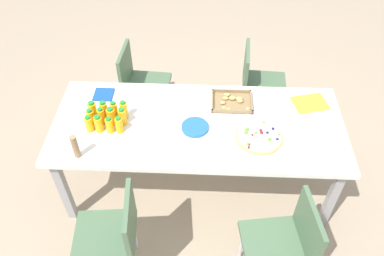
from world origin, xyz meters
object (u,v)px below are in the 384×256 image
object	(u,v)px
juice_bottle_4	(91,117)
juice_bottle_7	(122,117)
juice_bottle_0	(89,124)
snack_tray	(232,102)
chair_near_left	(114,233)
juice_bottle_2	(110,125)
chair_far_right	(257,81)
juice_bottle_9	(104,110)
plate_stack	(195,127)
juice_bottle_5	(101,116)
fruit_pizza	(259,136)
juice_bottle_3	(119,125)
party_table	(198,129)
chair_far_left	(139,81)
paper_folder	(310,103)
juice_bottle_11	(124,110)
juice_bottle_10	(114,110)
juice_bottle_1	(99,124)
chair_near_right	(286,242)
cardboard_tube	(75,147)
juice_bottle_6	(111,116)
juice_bottle_8	(92,110)

from	to	relation	value
juice_bottle_4	juice_bottle_7	world-z (taller)	juice_bottle_7
juice_bottle_0	snack_tray	size ratio (longest dim) A/B	0.44
chair_near_left	juice_bottle_2	bearing A→B (deg)	4.44
chair_far_right	juice_bottle_9	distance (m)	1.48
chair_near_left	plate_stack	world-z (taller)	chair_near_left
juice_bottle_5	fruit_pizza	size ratio (longest dim) A/B	0.42
juice_bottle_3	juice_bottle_7	size ratio (longest dim) A/B	0.96
juice_bottle_5	party_table	bearing A→B (deg)	2.07
chair_far_left	paper_folder	size ratio (longest dim) A/B	3.19
juice_bottle_0	juice_bottle_7	distance (m)	0.24
chair_far_left	juice_bottle_0	xyz separation A→B (m)	(-0.21, -0.86, 0.30)
juice_bottle_11	juice_bottle_10	bearing A→B (deg)	177.18
juice_bottle_9	juice_bottle_5	bearing A→B (deg)	-93.35
juice_bottle_9	plate_stack	size ratio (longest dim) A/B	0.73
juice_bottle_1	fruit_pizza	bearing A→B (deg)	-1.23
chair_far_right	juice_bottle_4	distance (m)	1.58
snack_tray	juice_bottle_4	bearing A→B (deg)	-165.49
juice_bottle_5	chair_near_right	bearing A→B (deg)	-31.08
juice_bottle_10	snack_tray	bearing A→B (deg)	12.07
juice_bottle_4	plate_stack	world-z (taller)	juice_bottle_4
cardboard_tube	juice_bottle_10	bearing A→B (deg)	65.62
juice_bottle_2	cardboard_tube	bearing A→B (deg)	-126.32
juice_bottle_10	juice_bottle_11	bearing A→B (deg)	-2.82
plate_stack	juice_bottle_11	bearing A→B (deg)	169.40
cardboard_tube	juice_bottle_2	bearing A→B (deg)	53.68
plate_stack	juice_bottle_2	bearing A→B (deg)	-174.89
party_table	juice_bottle_10	xyz separation A→B (m)	(-0.63, 0.05, 0.13)
cardboard_tube	chair_far_right	bearing A→B (deg)	41.24
party_table	juice_bottle_6	bearing A→B (deg)	-177.63
snack_tray	cardboard_tube	distance (m)	1.22
chair_far_left	juice_bottle_1	distance (m)	0.92
chair_near_right	chair_far_left	xyz separation A→B (m)	(-1.15, 1.56, 0.00)
chair_far_left	juice_bottle_0	world-z (taller)	juice_bottle_0
juice_bottle_8	juice_bottle_7	bearing A→B (deg)	-16.36
juice_bottle_5	juice_bottle_1	bearing A→B (deg)	-93.10
juice_bottle_9	snack_tray	distance (m)	0.98
juice_bottle_3	paper_folder	bearing A→B (deg)	14.35
party_table	juice_bottle_6	world-z (taller)	juice_bottle_6
party_table	juice_bottle_8	size ratio (longest dim) A/B	15.71
juice_bottle_6	party_table	bearing A→B (deg)	2.37
chair_near_right	juice_bottle_9	size ratio (longest dim) A/B	5.77
juice_bottle_2	juice_bottle_3	xyz separation A→B (m)	(0.07, 0.00, 0.00)
chair_far_left	party_table	bearing A→B (deg)	40.41
chair_near_left	juice_bottle_0	size ratio (longest dim) A/B	6.10
chair_far_left	snack_tray	bearing A→B (deg)	61.21
chair_far_right	juice_bottle_4	xyz separation A→B (m)	(-1.30, -0.85, 0.30)
plate_stack	juice_bottle_4	bearing A→B (deg)	178.28
juice_bottle_11	juice_bottle_4	bearing A→B (deg)	-161.70
party_table	juice_bottle_11	world-z (taller)	juice_bottle_11
juice_bottle_0	fruit_pizza	size ratio (longest dim) A/B	0.40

